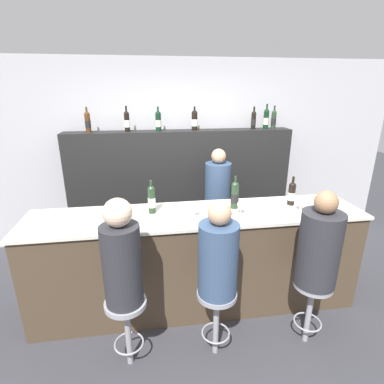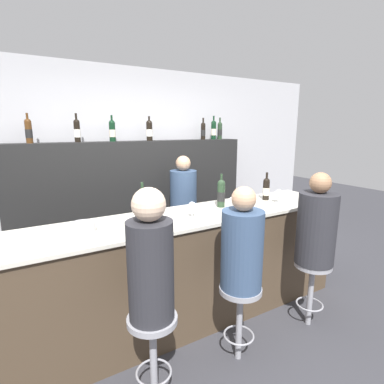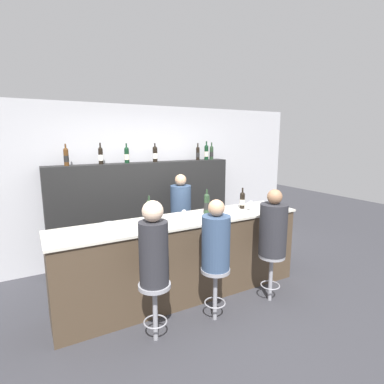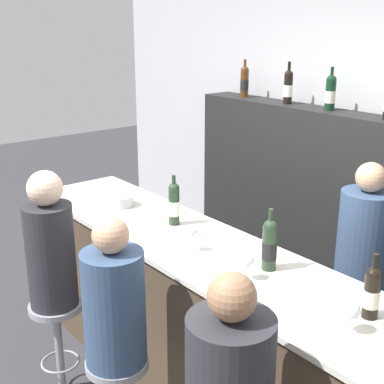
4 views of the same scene
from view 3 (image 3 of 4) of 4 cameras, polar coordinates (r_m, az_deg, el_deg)
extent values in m
plane|color=#333338|center=(3.99, 0.84, -20.90)|extent=(16.00, 16.00, 0.00)
cube|color=#B2B2B7|center=(5.25, -9.83, 1.80)|extent=(6.40, 0.05, 2.60)
cube|color=#473828|center=(4.01, -1.50, -12.56)|extent=(3.24, 0.64, 1.02)
cube|color=beige|center=(3.84, -1.53, -5.33)|extent=(3.28, 0.68, 0.03)
cube|color=black|center=(5.14, -8.83, -3.70)|extent=(3.08, 0.28, 1.66)
cylinder|color=#233823|center=(3.71, -8.14, -3.85)|extent=(0.07, 0.07, 0.24)
cylinder|color=white|center=(3.71, -8.13, -4.03)|extent=(0.07, 0.07, 0.10)
sphere|color=#233823|center=(3.68, -8.18, -2.04)|extent=(0.07, 0.07, 0.07)
cylinder|color=#233823|center=(3.67, -8.20, -1.27)|extent=(0.02, 0.02, 0.07)
cylinder|color=#233823|center=(4.06, 2.82, -2.49)|extent=(0.08, 0.08, 0.24)
cylinder|color=black|center=(4.07, 2.82, -2.65)|extent=(0.08, 0.08, 0.10)
sphere|color=#233823|center=(4.04, 2.84, -0.84)|extent=(0.08, 0.08, 0.08)
cylinder|color=#233823|center=(4.03, 2.84, -0.05)|extent=(0.02, 0.02, 0.08)
cylinder|color=black|center=(4.41, 9.56, -1.79)|extent=(0.07, 0.07, 0.21)
cylinder|color=beige|center=(4.42, 9.55, -1.92)|extent=(0.07, 0.07, 0.08)
sphere|color=black|center=(4.39, 9.60, -0.48)|extent=(0.07, 0.07, 0.07)
cylinder|color=black|center=(4.38, 9.62, 0.24)|extent=(0.02, 0.02, 0.08)
cylinder|color=#4C2D14|center=(4.72, -22.83, 5.99)|extent=(0.07, 0.07, 0.22)
cylinder|color=black|center=(4.72, -22.82, 5.85)|extent=(0.07, 0.07, 0.09)
sphere|color=#4C2D14|center=(4.71, -22.93, 7.35)|extent=(0.07, 0.07, 0.07)
cylinder|color=#4C2D14|center=(4.71, -22.98, 7.99)|extent=(0.02, 0.02, 0.08)
cylinder|color=black|center=(4.80, -16.99, 6.42)|extent=(0.07, 0.07, 0.23)
cylinder|color=white|center=(4.80, -16.98, 6.28)|extent=(0.07, 0.07, 0.09)
sphere|color=black|center=(4.79, -17.06, 7.76)|extent=(0.07, 0.07, 0.07)
cylinder|color=black|center=(4.79, -17.10, 8.44)|extent=(0.02, 0.02, 0.09)
cylinder|color=black|center=(4.90, -12.33, 6.67)|extent=(0.07, 0.07, 0.22)
cylinder|color=beige|center=(4.90, -12.32, 6.54)|extent=(0.08, 0.08, 0.09)
sphere|color=black|center=(4.89, -12.38, 7.94)|extent=(0.07, 0.07, 0.07)
cylinder|color=black|center=(4.89, -12.40, 8.58)|extent=(0.02, 0.02, 0.08)
cylinder|color=black|center=(5.06, -7.05, 6.96)|extent=(0.08, 0.08, 0.22)
cylinder|color=white|center=(5.06, -7.05, 6.84)|extent=(0.08, 0.08, 0.09)
sphere|color=black|center=(5.05, -7.08, 8.22)|extent=(0.08, 0.08, 0.08)
cylinder|color=black|center=(5.05, -7.09, 8.81)|extent=(0.02, 0.02, 0.07)
cylinder|color=black|center=(5.42, 1.11, 7.20)|extent=(0.06, 0.06, 0.21)
cylinder|color=black|center=(5.43, 1.11, 7.09)|extent=(0.07, 0.07, 0.08)
sphere|color=black|center=(5.42, 1.12, 8.30)|extent=(0.06, 0.06, 0.06)
cylinder|color=black|center=(5.42, 1.12, 8.86)|extent=(0.02, 0.02, 0.08)
cylinder|color=black|center=(5.52, 2.75, 7.36)|extent=(0.07, 0.07, 0.23)
cylinder|color=beige|center=(5.52, 2.75, 7.24)|extent=(0.07, 0.07, 0.09)
sphere|color=black|center=(5.51, 2.76, 8.57)|extent=(0.07, 0.07, 0.07)
cylinder|color=black|center=(5.51, 2.76, 9.18)|extent=(0.02, 0.02, 0.09)
cylinder|color=#233823|center=(5.58, 3.73, 7.31)|extent=(0.07, 0.07, 0.22)
cylinder|color=black|center=(5.58, 3.73, 7.20)|extent=(0.07, 0.07, 0.09)
sphere|color=#233823|center=(5.57, 3.75, 8.42)|extent=(0.07, 0.07, 0.07)
cylinder|color=#233823|center=(5.57, 3.75, 8.98)|extent=(0.02, 0.02, 0.08)
cylinder|color=silver|center=(3.74, -1.52, -5.48)|extent=(0.06, 0.06, 0.00)
cylinder|color=silver|center=(3.73, -1.52, -4.89)|extent=(0.01, 0.01, 0.08)
sphere|color=silver|center=(3.71, -1.53, -3.87)|extent=(0.07, 0.07, 0.07)
cylinder|color=silver|center=(3.96, 4.26, -4.60)|extent=(0.06, 0.06, 0.00)
cylinder|color=silver|center=(3.95, 4.27, -4.12)|extent=(0.01, 0.01, 0.06)
sphere|color=silver|center=(3.93, 4.28, -3.21)|extent=(0.07, 0.07, 0.07)
cylinder|color=silver|center=(4.32, 11.09, -3.50)|extent=(0.07, 0.07, 0.00)
cylinder|color=silver|center=(4.31, 11.10, -3.08)|extent=(0.01, 0.01, 0.06)
sphere|color=silver|center=(4.29, 11.14, -2.20)|extent=(0.08, 0.08, 0.08)
cylinder|color=#B7B7BC|center=(3.51, -15.53, -6.34)|extent=(0.18, 0.18, 0.08)
cylinder|color=gray|center=(3.33, -7.02, -22.03)|extent=(0.05, 0.05, 0.59)
torus|color=gray|center=(3.38, -6.99, -23.29)|extent=(0.25, 0.25, 0.02)
cylinder|color=gray|center=(3.17, -7.15, -17.26)|extent=(0.33, 0.33, 0.04)
cylinder|color=#28282D|center=(3.03, -7.30, -11.51)|extent=(0.29, 0.29, 0.65)
sphere|color=beige|center=(2.90, -7.50, -3.65)|extent=(0.21, 0.21, 0.21)
cylinder|color=gray|center=(3.62, 4.41, -19.08)|extent=(0.05, 0.05, 0.59)
torus|color=gray|center=(3.67, 4.39, -20.27)|extent=(0.25, 0.25, 0.02)
cylinder|color=gray|center=(3.48, 4.48, -14.59)|extent=(0.33, 0.33, 0.04)
cylinder|color=#334766|center=(3.36, 4.56, -9.58)|extent=(0.31, 0.31, 0.61)
sphere|color=tan|center=(3.24, 4.67, -3.03)|extent=(0.18, 0.18, 0.18)
cylinder|color=gray|center=(4.10, 14.73, -15.69)|extent=(0.05, 0.05, 0.59)
torus|color=gray|center=(4.14, 14.67, -16.78)|extent=(0.25, 0.25, 0.02)
cylinder|color=gray|center=(3.98, 14.94, -11.63)|extent=(0.33, 0.33, 0.04)
cylinder|color=#28282D|center=(3.86, 15.18, -6.91)|extent=(0.34, 0.34, 0.65)
sphere|color=#936B4C|center=(3.76, 15.48, -0.88)|extent=(0.18, 0.18, 0.18)
cylinder|color=#334766|center=(4.91, -2.12, -6.37)|extent=(0.33, 0.33, 1.31)
sphere|color=tan|center=(4.74, -2.18, 2.32)|extent=(0.18, 0.18, 0.18)
camera|label=1|loc=(1.41, 35.00, 13.41)|focal=28.00mm
camera|label=2|loc=(1.10, -8.47, -3.35)|focal=28.00mm
camera|label=4|loc=(4.11, 41.08, 11.13)|focal=50.00mm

